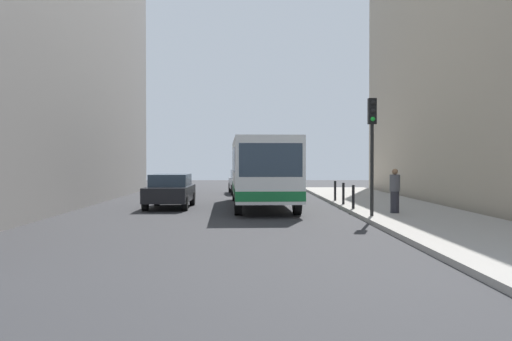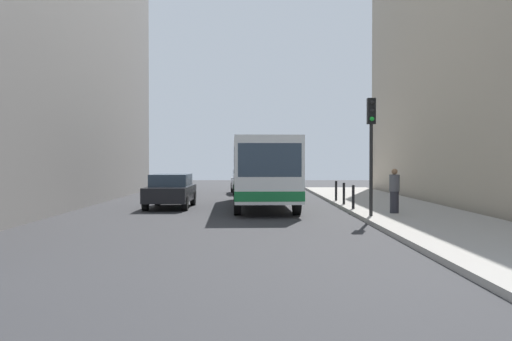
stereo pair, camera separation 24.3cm
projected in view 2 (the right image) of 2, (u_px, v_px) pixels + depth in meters
ground_plane at (268, 215)px, 22.48m from camera, size 80.00×80.00×0.00m
sidewalk at (409, 213)px, 22.51m from camera, size 4.40×40.00×0.15m
building_left at (7, 40)px, 26.27m from camera, size 7.00×32.00×14.92m
bus at (262, 168)px, 26.52m from camera, size 2.88×11.10×3.00m
car_beside_bus at (171, 190)px, 25.96m from camera, size 1.90×4.42×1.48m
car_behind_bus at (247, 181)px, 37.06m from camera, size 2.14×4.53×1.48m
traffic_light at (371, 134)px, 20.56m from camera, size 0.28×0.33×4.10m
bollard_near at (353, 197)px, 23.64m from camera, size 0.11×0.11×0.95m
bollard_mid at (344, 193)px, 26.06m from camera, size 0.11×0.11×0.95m
bollard_far at (336, 191)px, 28.48m from camera, size 0.11×0.11×0.95m
pedestrian_near_signal at (394, 191)px, 21.69m from camera, size 0.38×0.38×1.63m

